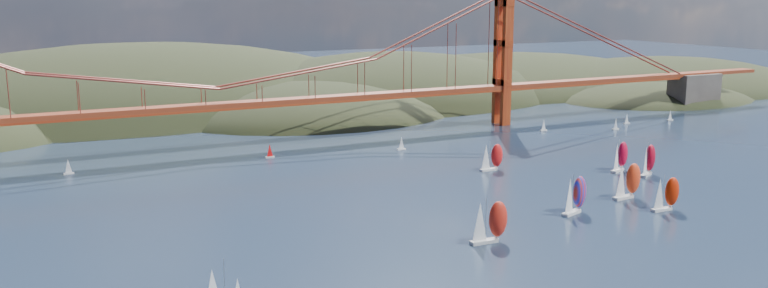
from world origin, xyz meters
The scene contains 16 objects.
headlands centered at (44.95, 278.29, -12.46)m, with size 725.00×225.00×96.00m.
bridge centered at (-1.75, 180.00, 32.23)m, with size 552.00×12.00×55.00m.
racer_0 centered at (27.67, 54.32, 4.96)m, with size 9.13×3.73×10.49m.
racer_1 centered at (82.26, 55.25, 4.52)m, with size 8.28×3.33×9.56m.
racer_2 centered at (81.85, 68.23, 5.04)m, with size 9.40×4.17×10.66m.
racer_3 centered at (102.93, 92.99, 4.80)m, with size 9.07×6.29×10.16m.
racer_4 centered at (106.54, 84.91, 4.90)m, with size 9.18×6.92×10.36m.
racer_5 centered at (67.84, 111.55, 4.41)m, with size 8.13×3.34×9.33m.
racer_rwb centered at (59.69, 63.42, 4.94)m, with size 9.35×5.87×10.46m.
distant_boat_3 centered at (-50.60, 165.08, 2.41)m, with size 3.00×2.00×4.70m.
distant_boat_4 centered at (125.91, 158.91, 2.41)m, with size 3.00×2.00×4.70m.
distant_boat_5 centered at (153.82, 148.05, 2.41)m, with size 3.00×2.00×4.70m.
distant_boat_6 centered at (167.85, 156.33, 2.41)m, with size 3.00×2.00×4.70m.
distant_boat_7 centered at (190.67, 154.00, 2.41)m, with size 3.00×2.00×4.70m.
distant_boat_8 centered at (57.37, 151.55, 2.41)m, with size 3.00×2.00×4.70m.
distant_boat_9 centered at (11.77, 159.98, 2.41)m, with size 3.00×2.00×4.70m.
Camera 1 is at (-63.73, -76.85, 54.18)m, focal length 35.00 mm.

